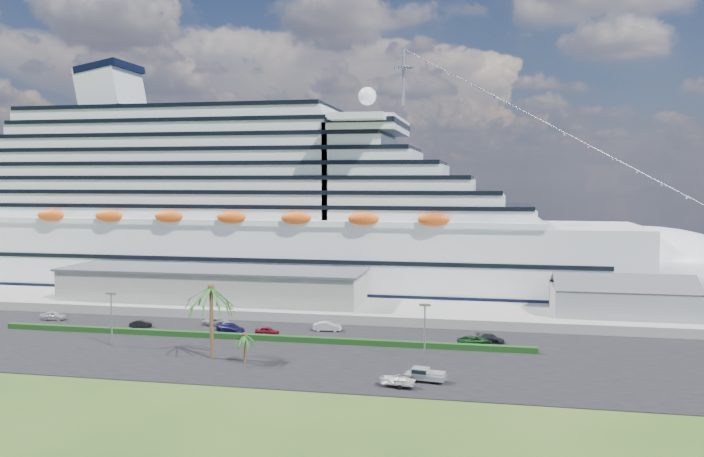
% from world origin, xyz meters
% --- Properties ---
extents(ground, '(420.00, 420.00, 0.00)m').
position_xyz_m(ground, '(0.00, 0.00, 0.00)').
color(ground, '#2C4C19').
rests_on(ground, ground).
extents(asphalt_lot, '(140.00, 38.00, 0.12)m').
position_xyz_m(asphalt_lot, '(0.00, 11.00, 0.06)').
color(asphalt_lot, black).
rests_on(asphalt_lot, ground).
extents(wharf, '(240.00, 20.00, 1.80)m').
position_xyz_m(wharf, '(0.00, 40.00, 0.90)').
color(wharf, gray).
rests_on(wharf, ground).
extents(water, '(420.00, 160.00, 0.02)m').
position_xyz_m(water, '(0.00, 130.00, 0.01)').
color(water, black).
rests_on(water, ground).
extents(cruise_ship, '(191.00, 38.00, 54.00)m').
position_xyz_m(cruise_ship, '(-21.53, 64.00, 16.69)').
color(cruise_ship, silver).
rests_on(cruise_ship, ground).
extents(terminal_building, '(61.00, 15.00, 6.30)m').
position_xyz_m(terminal_building, '(-25.00, 40.00, 5.01)').
color(terminal_building, gray).
rests_on(terminal_building, wharf).
extents(port_shed, '(24.00, 12.31, 7.37)m').
position_xyz_m(port_shed, '(52.00, 40.00, 4.40)').
color(port_shed, gray).
rests_on(port_shed, wharf).
extents(hedge, '(88.00, 1.10, 0.90)m').
position_xyz_m(hedge, '(-8.00, 16.00, 0.57)').
color(hedge, black).
rests_on(hedge, asphalt_lot).
extents(lamp_post_left, '(1.60, 0.35, 8.27)m').
position_xyz_m(lamp_post_left, '(-28.00, 8.00, 5.34)').
color(lamp_post_left, gray).
rests_on(lamp_post_left, asphalt_lot).
extents(lamp_post_right, '(1.60, 0.35, 8.27)m').
position_xyz_m(lamp_post_right, '(20.00, 8.00, 5.34)').
color(lamp_post_right, gray).
rests_on(lamp_post_right, asphalt_lot).
extents(palm_tall, '(8.82, 8.82, 11.13)m').
position_xyz_m(palm_tall, '(-10.00, 4.00, 9.20)').
color(palm_tall, '#47301E').
rests_on(palm_tall, ground).
extents(palm_short, '(3.53, 3.53, 4.56)m').
position_xyz_m(palm_short, '(-4.50, 2.50, 3.67)').
color(palm_short, '#47301E').
rests_on(palm_short, ground).
extents(parked_car_0, '(4.70, 2.32, 1.54)m').
position_xyz_m(parked_car_0, '(-48.90, 23.65, 0.89)').
color(parked_car_0, '#B7B7B9').
rests_on(parked_car_0, asphalt_lot).
extents(parked_car_1, '(4.00, 2.76, 1.25)m').
position_xyz_m(parked_car_1, '(-30.25, 21.04, 0.74)').
color(parked_car_1, black).
rests_on(parked_car_1, asphalt_lot).
extents(parked_car_2, '(4.84, 2.38, 1.32)m').
position_xyz_m(parked_car_2, '(-17.93, 24.97, 0.78)').
color(parked_car_2, '#A3A6AC').
rests_on(parked_car_2, asphalt_lot).
extents(parked_car_3, '(5.73, 3.86, 1.54)m').
position_xyz_m(parked_car_3, '(-13.43, 20.16, 0.89)').
color(parked_car_3, '#13113C').
rests_on(parked_car_3, asphalt_lot).
extents(parked_car_4, '(4.05, 1.82, 1.35)m').
position_xyz_m(parked_car_4, '(-6.89, 19.62, 0.80)').
color(parked_car_4, maroon).
rests_on(parked_car_4, asphalt_lot).
extents(parked_car_5, '(4.91, 2.23, 1.56)m').
position_xyz_m(parked_car_5, '(2.10, 24.52, 0.90)').
color(parked_car_5, silver).
rests_on(parked_car_5, asphalt_lot).
extents(parked_car_6, '(5.77, 4.13, 1.46)m').
position_xyz_m(parked_car_6, '(26.73, 19.17, 0.85)').
color(parked_car_6, '#0D3713').
rests_on(parked_car_6, asphalt_lot).
extents(parked_car_7, '(4.90, 3.46, 1.32)m').
position_xyz_m(parked_car_7, '(29.10, 21.78, 0.78)').
color(parked_car_7, black).
rests_on(parked_car_7, asphalt_lot).
extents(pickup_truck, '(5.25, 2.57, 1.77)m').
position_xyz_m(pickup_truck, '(20.87, -1.42, 1.09)').
color(pickup_truck, black).
rests_on(pickup_truck, asphalt_lot).
extents(boat_trailer, '(5.39, 3.93, 1.50)m').
position_xyz_m(boat_trailer, '(17.86, -4.43, 1.11)').
color(boat_trailer, gray).
rests_on(boat_trailer, asphalt_lot).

